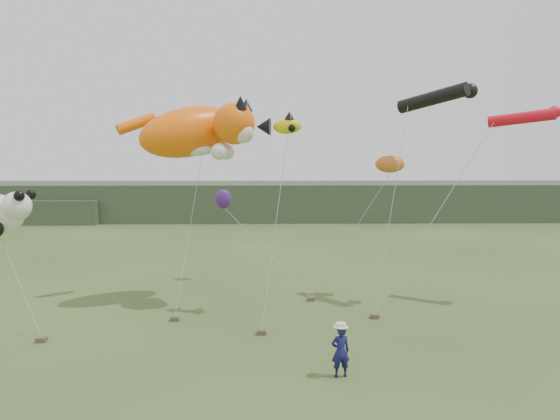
# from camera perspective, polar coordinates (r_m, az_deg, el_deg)

# --- Properties ---
(ground) EXTENTS (120.00, 120.00, 0.00)m
(ground) POSITION_cam_1_polar(r_m,az_deg,el_deg) (18.46, -1.17, -16.21)
(ground) COLOR #385123
(ground) RESTS_ON ground
(headland) EXTENTS (90.00, 13.00, 4.00)m
(headland) POSITION_cam_1_polar(r_m,az_deg,el_deg) (62.11, -4.10, 0.92)
(headland) COLOR #2D3D28
(headland) RESTS_ON ground
(festival_attendant) EXTENTS (0.65, 0.49, 1.63)m
(festival_attendant) POSITION_cam_1_polar(r_m,az_deg,el_deg) (17.64, 6.33, -14.46)
(festival_attendant) COLOR #14164E
(festival_attendant) RESTS_ON ground
(sandbag_anchors) EXTENTS (13.33, 5.93, 0.18)m
(sandbag_anchors) POSITION_cam_1_polar(r_m,az_deg,el_deg) (23.23, -4.28, -11.38)
(sandbag_anchors) COLOR brown
(sandbag_anchors) RESTS_ON ground
(cat_kite) EXTENTS (6.74, 4.71, 3.23)m
(cat_kite) POSITION_cam_1_polar(r_m,az_deg,el_deg) (25.78, -8.36, 8.19)
(cat_kite) COLOR #FF6509
(cat_kite) RESTS_ON ground
(fish_kite) EXTENTS (2.01, 1.35, 1.03)m
(fish_kite) POSITION_cam_1_polar(r_m,az_deg,el_deg) (23.63, -0.16, 8.77)
(fish_kite) COLOR yellow
(fish_kite) RESTS_ON ground
(tube_kites) EXTENTS (7.13, 2.93, 1.93)m
(tube_kites) POSITION_cam_1_polar(r_m,az_deg,el_deg) (27.03, 19.45, 10.36)
(tube_kites) COLOR black
(tube_kites) RESTS_ON ground
(misc_kites) EXTENTS (9.56, 4.45, 2.93)m
(misc_kites) POSITION_cam_1_polar(r_m,az_deg,el_deg) (27.90, 4.88, 3.41)
(misc_kites) COLOR #CD6420
(misc_kites) RESTS_ON ground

